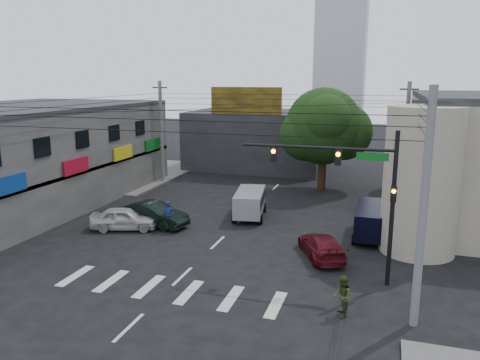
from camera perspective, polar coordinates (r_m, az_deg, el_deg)
The scene contains 19 objects.
ground at distance 25.88m, azimuth -4.28°, elevation -9.06°, with size 160.00×160.00×0.00m, color black.
sidewalk_far_left at distance 49.46m, azimuth -16.11°, elevation 0.93°, with size 16.00×16.00×0.15m, color #514F4C.
building_left at distance 39.61m, azimuth -25.93°, elevation 2.47°, with size 14.00×24.00×7.00m, color #403D3B.
corner_column at distance 27.00m, azimuth 21.25°, elevation -0.11°, with size 4.00×4.00×8.00m, color gray.
building_far at distance 50.50m, azimuth 2.31°, elevation 4.99°, with size 14.00×10.00×6.00m, color #232326.
billboard at distance 45.42m, azimuth 0.73°, elevation 9.63°, with size 7.00×0.30×2.60m, color olive.
tower_distant at distance 93.66m, azimuth 12.43°, elevation 19.75°, with size 9.00×9.00×44.00m, color silver.
street_tree at distance 39.88m, azimuth 10.14°, elevation 6.44°, with size 6.40×6.40×8.70m.
traffic_gantry at distance 21.89m, azimuth 13.90°, elevation -0.15°, with size 7.10×0.35×7.20m.
utility_pole_near_right at distance 18.57m, azimuth 21.42°, elevation -3.59°, with size 0.32×0.32×9.20m, color #59595B.
utility_pole_far_left at distance 43.31m, azimuth -9.56°, elevation 5.75°, with size 0.32×0.32×9.20m, color #59595B.
utility_pole_far_right at distance 38.70m, azimuth 19.51°, elevation 4.45°, with size 0.32×0.32×9.20m, color #59595B.
dark_sedan at distance 30.95m, azimuth -10.47°, elevation -4.13°, with size 4.89×2.46×1.54m, color black.
white_compact at distance 30.62m, azimuth -13.93°, elevation -4.57°, with size 4.53×2.95×1.43m, color #B3B2AE.
maroon_sedan at distance 25.67m, azimuth 9.90°, elevation -7.91°, with size 3.39×4.65×1.25m, color #510B14.
silver_minivan at distance 32.25m, azimuth 1.20°, elevation -2.96°, with size 2.51×4.55×1.85m, color #9A9BA1, non-canonical shape.
navy_van at distance 29.32m, azimuth 15.73°, elevation -4.95°, with size 1.83×4.76×1.90m, color black, non-canonical shape.
traffic_officer at distance 29.56m, azimuth -8.70°, elevation -4.44°, with size 0.83×0.71×1.94m, color #132343.
pedestrian_olive at distance 19.72m, azimuth 12.33°, elevation -13.70°, with size 0.84×0.98×1.72m, color #333A1A.
Camera 1 is at (8.99, -22.37, 9.41)m, focal length 35.00 mm.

